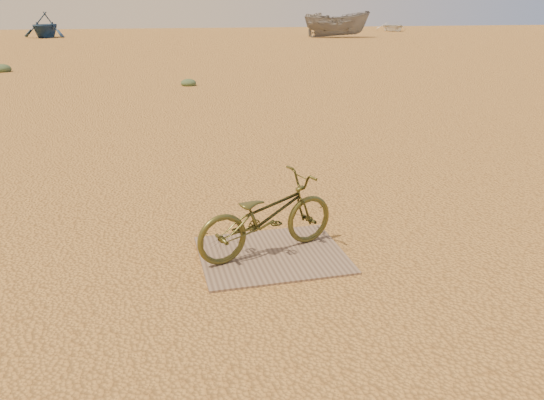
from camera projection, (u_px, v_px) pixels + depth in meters
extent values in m
plane|color=#BB8843|center=(247.00, 246.00, 5.39)|extent=(120.00, 120.00, 0.00)
cube|color=#826C59|center=(272.00, 255.00, 5.18)|extent=(1.39, 1.16, 0.02)
imported|color=#4B4B20|center=(267.00, 215.00, 5.08)|extent=(1.55, 0.92, 0.77)
imported|color=navy|center=(45.00, 25.00, 41.62)|extent=(4.23, 4.55, 1.96)
imported|color=slate|center=(337.00, 24.00, 41.89)|extent=(5.46, 2.99, 2.00)
imported|color=silver|center=(393.00, 27.00, 53.31)|extent=(4.21, 4.96, 0.87)
ellipsoid|color=#4B6241|center=(189.00, 85.00, 16.40)|extent=(0.48, 0.48, 0.26)
ellipsoid|color=#4B6241|center=(2.00, 72.00, 19.88)|extent=(0.66, 0.66, 0.37)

